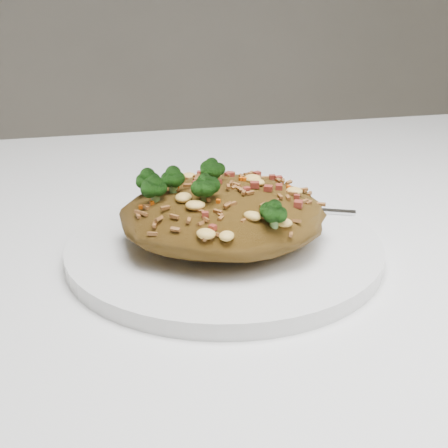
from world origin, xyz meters
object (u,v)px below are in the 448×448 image
Objects in this scene: dining_table at (108,334)px; fried_rice at (223,206)px; plate at (224,247)px; fork at (279,208)px.

dining_table is 0.17m from fried_rice.
fried_rice is (-0.00, -0.00, 0.04)m from plate.
dining_table is at bearing 159.63° from plate.
fork is at bearing 39.88° from fried_rice.
fried_rice is at bearing -116.81° from fork.
fried_rice is at bearing -170.11° from plate.
plate is at bearing -116.47° from fork.
plate is at bearing -20.37° from dining_table.
fried_rice is (0.10, -0.04, 0.14)m from dining_table.
fork is (0.07, 0.06, -0.03)m from fried_rice.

